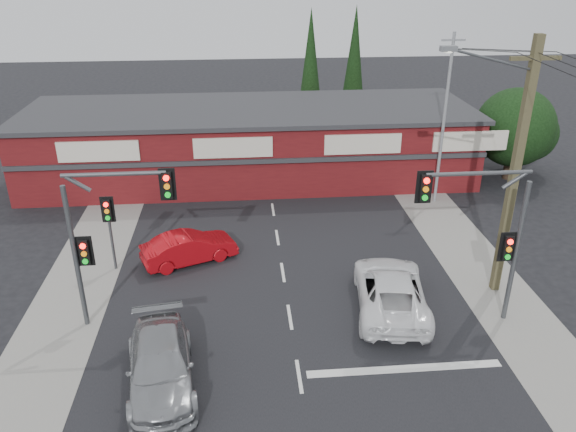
{
  "coord_description": "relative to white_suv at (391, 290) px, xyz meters",
  "views": [
    {
      "loc": [
        -1.62,
        -15.71,
        12.38
      ],
      "look_at": [
        0.04,
        3.0,
        3.62
      ],
      "focal_mm": 35.0,
      "sensor_mm": 36.0,
      "label": 1
    }
  ],
  "objects": [
    {
      "name": "ground",
      "position": [
        -3.9,
        -2.08,
        -0.77
      ],
      "size": [
        120.0,
        120.0,
        0.0
      ],
      "primitive_type": "plane",
      "color": "black",
      "rests_on": "ground"
    },
    {
      "name": "road_strip",
      "position": [
        -3.9,
        2.92,
        -0.76
      ],
      "size": [
        14.0,
        70.0,
        0.01
      ],
      "primitive_type": "cube",
      "color": "black",
      "rests_on": "ground"
    },
    {
      "name": "verge_left",
      "position": [
        -12.4,
        2.92,
        -0.76
      ],
      "size": [
        3.0,
        70.0,
        0.02
      ],
      "primitive_type": "cube",
      "color": "gray",
      "rests_on": "ground"
    },
    {
      "name": "verge_right",
      "position": [
        4.6,
        2.92,
        -0.76
      ],
      "size": [
        3.0,
        70.0,
        0.02
      ],
      "primitive_type": "cube",
      "color": "gray",
      "rests_on": "ground"
    },
    {
      "name": "stop_line",
      "position": [
        -0.4,
        -3.58,
        -0.75
      ],
      "size": [
        6.5,
        0.35,
        0.01
      ],
      "primitive_type": "cube",
      "color": "silver",
      "rests_on": "ground"
    },
    {
      "name": "white_suv",
      "position": [
        0.0,
        0.0,
        0.0
      ],
      "size": [
        3.32,
        5.84,
        1.54
      ],
      "primitive_type": "imported",
      "rotation": [
        0.0,
        0.0,
        3.0
      ],
      "color": "white",
      "rests_on": "ground"
    },
    {
      "name": "silver_suv",
      "position": [
        -8.26,
        -3.57,
        -0.04
      ],
      "size": [
        2.7,
        5.23,
        1.45
      ],
      "primitive_type": "imported",
      "rotation": [
        0.0,
        0.0,
        0.14
      ],
      "color": "#979A9C",
      "rests_on": "ground"
    },
    {
      "name": "red_sedan",
      "position": [
        -7.93,
        4.3,
        -0.09
      ],
      "size": [
        4.37,
        2.91,
        1.36
      ],
      "primitive_type": "imported",
      "rotation": [
        0.0,
        0.0,
        1.96
      ],
      "color": "#B50B12",
      "rests_on": "ground"
    },
    {
      "name": "lane_dashes",
      "position": [
        -3.9,
        -3.63,
        -0.75
      ],
      "size": [
        0.12,
        34.5,
        0.01
      ],
      "color": "silver",
      "rests_on": "ground"
    },
    {
      "name": "shop_building",
      "position": [
        -4.89,
        14.91,
        1.36
      ],
      "size": [
        27.3,
        8.4,
        4.22
      ],
      "color": "#501013",
      "rests_on": "ground"
    },
    {
      "name": "tree_cluster",
      "position": [
        10.79,
        13.36,
        2.13
      ],
      "size": [
        5.9,
        5.1,
        5.5
      ],
      "color": "#2D2116",
      "rests_on": "ground"
    },
    {
      "name": "conifer_near",
      "position": [
        -0.4,
        21.92,
        4.71
      ],
      "size": [
        1.8,
        1.8,
        9.25
      ],
      "color": "#2D2116",
      "rests_on": "ground"
    },
    {
      "name": "conifer_far",
      "position": [
        3.1,
        23.92,
        4.71
      ],
      "size": [
        1.8,
        1.8,
        9.25
      ],
      "color": "#2D2116",
      "rests_on": "ground"
    },
    {
      "name": "traffic_mast_left",
      "position": [
        -10.33,
        -0.08,
        3.16
      ],
      "size": [
        3.77,
        0.27,
        5.97
      ],
      "color": "#47494C",
      "rests_on": "ground"
    },
    {
      "name": "traffic_mast_right",
      "position": [
        2.96,
        -1.08,
        3.18
      ],
      "size": [
        3.96,
        0.27,
        5.97
      ],
      "color": "#47494C",
      "rests_on": "ground"
    },
    {
      "name": "pedestal_signal",
      "position": [
        -11.1,
        3.93,
        1.64
      ],
      "size": [
        0.55,
        0.27,
        3.38
      ],
      "color": "#47494C",
      "rests_on": "ground"
    },
    {
      "name": "utility_pole",
      "position": [
        4.46,
        0.91,
        4.63
      ],
      "size": [
        4.38,
        0.59,
        10.0
      ],
      "color": "brown",
      "rests_on": "ground"
    },
    {
      "name": "steel_pole",
      "position": [
        5.1,
        9.92,
        3.93
      ],
      "size": [
        1.2,
        0.16,
        9.0
      ],
      "color": "gray",
      "rests_on": "ground"
    }
  ]
}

